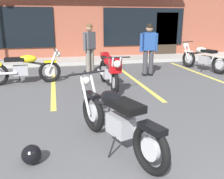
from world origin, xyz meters
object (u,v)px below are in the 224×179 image
motorcycle_blue_standard (109,69)px  helmet_on_pavement (32,155)px  motorcycle_foreground_classic (116,118)px  motorcycle_silver_naked (203,58)px  person_by_back_row (90,45)px  motorcycle_black_cruiser (24,68)px  person_in_shorts_foreground (149,47)px

motorcycle_blue_standard → helmet_on_pavement: motorcycle_blue_standard is taller
motorcycle_blue_standard → motorcycle_foreground_classic: bearing=-100.3°
motorcycle_silver_naked → person_by_back_row: bearing=173.9°
motorcycle_black_cruiser → helmet_on_pavement: 4.45m
motorcycle_black_cruiser → motorcycle_silver_naked: size_ratio=1.02×
motorcycle_silver_naked → motorcycle_black_cruiser: bearing=-173.8°
motorcycle_foreground_classic → motorcycle_blue_standard: same height
motorcycle_blue_standard → person_in_shorts_foreground: person_in_shorts_foreground is taller
motorcycle_blue_standard → motorcycle_silver_naked: bearing=24.1°
motorcycle_silver_naked → person_by_back_row: 4.11m
motorcycle_foreground_classic → motorcycle_black_cruiser: (-1.67, 4.24, 0.00)m
motorcycle_foreground_classic → helmet_on_pavement: motorcycle_foreground_classic is taller
motorcycle_blue_standard → person_by_back_row: 2.20m
person_in_shorts_foreground → person_by_back_row: same height
motorcycle_black_cruiser → person_in_shorts_foreground: person_in_shorts_foreground is taller
motorcycle_silver_naked → person_by_back_row: size_ratio=1.23×
motorcycle_silver_naked → motorcycle_blue_standard: bearing=-155.9°
motorcycle_black_cruiser → motorcycle_blue_standard: same height
motorcycle_blue_standard → person_in_shorts_foreground: size_ratio=1.26×
motorcycle_black_cruiser → motorcycle_blue_standard: 2.49m
motorcycle_silver_naked → person_in_shorts_foreground: size_ratio=1.23×
person_by_back_row → motorcycle_foreground_classic: bearing=-94.0°
motorcycle_silver_naked → person_by_back_row: (-4.05, 0.43, 0.49)m
motorcycle_foreground_classic → helmet_on_pavement: size_ratio=7.80×
motorcycle_blue_standard → helmet_on_pavement: (-1.75, -3.35, -0.40)m
motorcycle_blue_standard → person_in_shorts_foreground: bearing=39.3°
person_in_shorts_foreground → person_by_back_row: size_ratio=1.00×
person_by_back_row → motorcycle_blue_standard: bearing=-84.5°
motorcycle_black_cruiser → helmet_on_pavement: (0.50, -4.41, -0.33)m
motorcycle_black_cruiser → helmet_on_pavement: bearing=-83.5°
person_by_back_row → helmet_on_pavement: (-1.54, -5.50, -0.82)m
motorcycle_foreground_classic → person_by_back_row: (0.37, 5.34, 0.49)m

